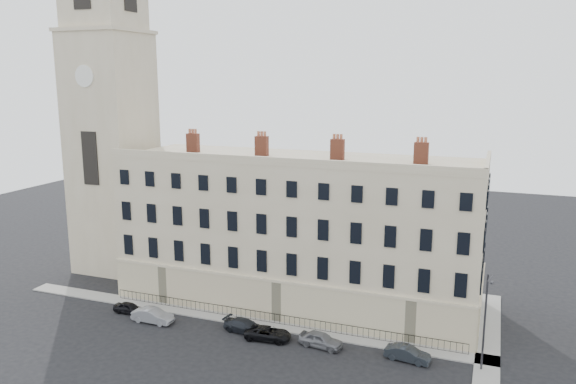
# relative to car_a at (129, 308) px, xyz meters

# --- Properties ---
(ground) EXTENTS (160.00, 160.00, 0.00)m
(ground) POSITION_rel_car_a_xyz_m (20.38, -2.68, -0.54)
(ground) COLOR black
(ground) RESTS_ON ground
(terrace) EXTENTS (36.22, 12.22, 17.00)m
(terrace) POSITION_rel_car_a_xyz_m (14.41, 9.29, 6.95)
(terrace) COLOR #C1B18F
(terrace) RESTS_ON ground
(church_tower) EXTENTS (8.00, 8.13, 44.00)m
(church_tower) POSITION_rel_car_a_xyz_m (-9.62, 11.31, 18.12)
(church_tower) COLOR #C1B18F
(church_tower) RESTS_ON ground
(pavement_terrace) EXTENTS (48.00, 2.00, 0.12)m
(pavement_terrace) POSITION_rel_car_a_xyz_m (10.38, 2.32, -0.48)
(pavement_terrace) COLOR gray
(pavement_terrace) RESTS_ON ground
(pavement_east_return) EXTENTS (2.00, 24.00, 0.12)m
(pavement_east_return) POSITION_rel_car_a_xyz_m (33.38, 5.32, -0.48)
(pavement_east_return) COLOR gray
(pavement_east_return) RESTS_ON ground
(railings) EXTENTS (35.00, 0.04, 0.96)m
(railings) POSITION_rel_car_a_xyz_m (14.38, 2.72, 0.01)
(railings) COLOR black
(railings) RESTS_ON ground
(car_a) EXTENTS (3.20, 1.29, 1.09)m
(car_a) POSITION_rel_car_a_xyz_m (0.00, 0.00, 0.00)
(car_a) COLOR black
(car_a) RESTS_ON ground
(car_b) EXTENTS (4.08, 1.45, 1.34)m
(car_b) POSITION_rel_car_a_xyz_m (3.38, -0.97, 0.13)
(car_b) COLOR gray
(car_b) RESTS_ON ground
(car_c) EXTENTS (4.32, 2.17, 1.20)m
(car_c) POSITION_rel_car_a_xyz_m (12.50, 0.17, 0.06)
(car_c) COLOR black
(car_c) RESTS_ON ground
(car_d) EXTENTS (4.34, 2.33, 1.16)m
(car_d) POSITION_rel_car_a_xyz_m (15.02, -0.45, 0.03)
(car_d) COLOR black
(car_d) RESTS_ON ground
(car_e) EXTENTS (4.05, 2.05, 1.32)m
(car_e) POSITION_rel_car_a_xyz_m (19.81, -0.11, 0.12)
(car_e) COLOR slate
(car_e) RESTS_ON ground
(car_f) EXTENTS (3.85, 1.76, 1.23)m
(car_f) POSITION_rel_car_a_xyz_m (27.22, 0.08, 0.07)
(car_f) COLOR #20252B
(car_f) RESTS_ON ground
(streetlamp) EXTENTS (0.54, 1.72, 8.05)m
(streetlamp) POSITION_rel_car_a_xyz_m (32.98, 0.45, 3.92)
(streetlamp) COLOR #303035
(streetlamp) RESTS_ON ground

